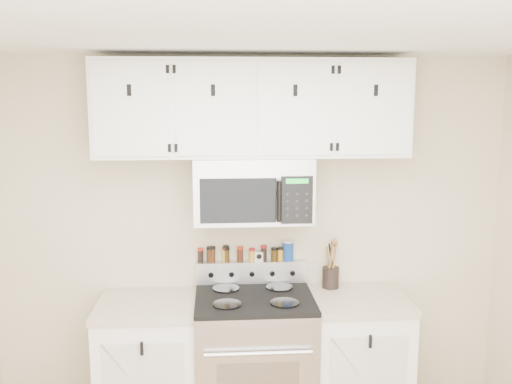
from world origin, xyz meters
The scene contains 21 objects.
back_wall centered at (0.00, 1.75, 1.25)m, with size 3.50×0.01×2.50m, color tan.
ceiling centered at (0.00, 0.00, 2.50)m, with size 3.50×3.50×0.01m, color white.
range centered at (0.00, 1.43, 0.49)m, with size 0.76×0.65×1.10m.
base_cabinet_left centered at (-0.69, 1.45, 0.46)m, with size 0.64×0.62×0.92m.
base_cabinet_right centered at (0.69, 1.45, 0.46)m, with size 0.64×0.62×0.92m.
microwave centered at (0.00, 1.55, 1.63)m, with size 0.76×0.44×0.42m.
upper_cabinets centered at (0.00, 1.58, 2.15)m, with size 2.00×0.35×0.62m.
utensil_crock centered at (0.54, 1.64, 1.00)m, with size 0.11×0.11×0.33m.
kitchen_timer centered at (0.05, 1.71, 1.13)m, with size 0.06×0.05×0.07m, color silver.
salt_canister centered at (0.25, 1.71, 1.17)m, with size 0.08×0.08×0.14m.
spice_jar_0 centered at (-0.35, 1.71, 1.15)m, with size 0.04×0.04×0.10m.
spice_jar_1 centered at (-0.28, 1.71, 1.15)m, with size 0.05×0.05×0.11m.
spice_jar_2 centered at (-0.27, 1.71, 1.16)m, with size 0.04×0.04×0.11m.
spice_jar_3 centered at (-0.18, 1.71, 1.15)m, with size 0.04×0.04×0.10m.
spice_jar_4 centered at (-0.18, 1.71, 1.16)m, with size 0.04×0.04×0.12m.
spice_jar_5 centered at (-0.17, 1.71, 1.15)m, with size 0.05×0.05×0.10m.
spice_jar_6 centered at (-0.08, 1.71, 1.15)m, with size 0.04×0.04×0.11m.
spice_jar_7 centered at (0.00, 1.71, 1.15)m, with size 0.04×0.04×0.09m.
spice_jar_8 centered at (0.09, 1.71, 1.16)m, with size 0.04×0.04×0.11m.
spice_jar_9 centered at (0.16, 1.71, 1.15)m, with size 0.04×0.04×0.09m.
spice_jar_10 centered at (0.20, 1.71, 1.15)m, with size 0.04×0.04×0.10m.
Camera 1 is at (-0.24, -2.09, 2.22)m, focal length 40.00 mm.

